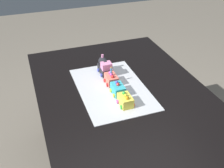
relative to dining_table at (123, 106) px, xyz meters
The scene contains 7 objects.
dining_table is the anchor object (origin of this frame).
cake_board 0.13m from the dining_table, 134.86° to the right, with size 0.60×0.40×0.00m, color silver.
cake_locomotive 0.29m from the dining_table, behind, with size 0.14×0.08×0.12m.
cake_car_gondola_coral 0.18m from the dining_table, 160.64° to the right, with size 0.10×0.08×0.07m.
cake_car_tanker_turquoise 0.15m from the dining_table, 76.26° to the right, with size 0.10×0.08×0.07m.
cake_car_flatbed_lemon 0.19m from the dining_table, 16.56° to the right, with size 0.10×0.08×0.07m.
birthday_candle 0.24m from the dining_table, 161.09° to the right, with size 0.01×0.01×0.05m.
Camera 1 is at (1.26, -0.52, 1.67)m, focal length 43.94 mm.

